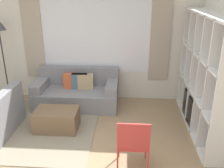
% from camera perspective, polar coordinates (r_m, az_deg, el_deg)
% --- Properties ---
extents(wall_back, '(5.73, 0.11, 2.70)m').
position_cam_1_polar(wall_back, '(5.68, -3.68, 9.76)').
color(wall_back, silver).
rests_on(wall_back, ground_plane).
extents(wall_right, '(0.07, 4.04, 2.70)m').
position_cam_1_polar(wall_right, '(4.51, 24.16, 4.67)').
color(wall_right, silver).
rests_on(wall_right, ground_plane).
extents(area_rug, '(2.04, 2.25, 0.01)m').
position_cam_1_polar(area_rug, '(5.01, -15.68, -9.41)').
color(area_rug, gray).
rests_on(area_rug, ground_plane).
extents(shelving_unit, '(0.38, 2.31, 2.10)m').
position_cam_1_polar(shelving_unit, '(4.70, 20.66, 1.61)').
color(shelving_unit, '#515660').
rests_on(shelving_unit, ground_plane).
extents(couch_main, '(1.82, 0.88, 0.80)m').
position_cam_1_polar(couch_main, '(5.62, -7.98, -1.90)').
color(couch_main, gray).
rests_on(couch_main, ground_plane).
extents(ottoman, '(0.79, 0.52, 0.39)m').
position_cam_1_polar(ottoman, '(4.79, -12.52, -7.98)').
color(ottoman, brown).
rests_on(ottoman, ground_plane).
extents(folding_chair, '(0.44, 0.46, 0.86)m').
position_cam_1_polar(folding_chair, '(3.54, 4.86, -12.88)').
color(folding_chair, '#CC3D38').
rests_on(folding_chair, ground_plane).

